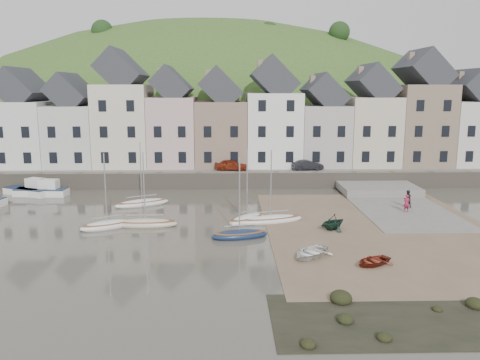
{
  "coord_description": "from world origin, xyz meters",
  "views": [
    {
      "loc": [
        -1.03,
        -36.81,
        11.11
      ],
      "look_at": [
        0.0,
        6.0,
        3.0
      ],
      "focal_mm": 36.43,
      "sensor_mm": 36.0,
      "label": 1
    }
  ],
  "objects_px": {
    "person_red": "(406,203)",
    "rowboat_green": "(333,222)",
    "sailboat_0": "(142,203)",
    "car_right": "(308,165)",
    "rowboat_white": "(310,252)",
    "person_dark": "(407,199)",
    "car_left": "(231,165)",
    "rowboat_red": "(373,261)"
  },
  "relations": [
    {
      "from": "rowboat_red",
      "to": "car_left",
      "type": "distance_m",
      "value": 28.62
    },
    {
      "from": "rowboat_green",
      "to": "car_right",
      "type": "xyz_separation_m",
      "value": [
        1.07,
        19.26,
        1.5
      ]
    },
    {
      "from": "person_red",
      "to": "car_right",
      "type": "height_order",
      "value": "car_right"
    },
    {
      "from": "rowboat_white",
      "to": "person_red",
      "type": "relative_size",
      "value": 1.98
    },
    {
      "from": "sailboat_0",
      "to": "car_left",
      "type": "relative_size",
      "value": 1.64
    },
    {
      "from": "car_left",
      "to": "rowboat_white",
      "type": "bearing_deg",
      "value": -160.72
    },
    {
      "from": "sailboat_0",
      "to": "rowboat_white",
      "type": "relative_size",
      "value": 1.99
    },
    {
      "from": "rowboat_white",
      "to": "person_red",
      "type": "bearing_deg",
      "value": 89.96
    },
    {
      "from": "rowboat_white",
      "to": "car_left",
      "type": "relative_size",
      "value": 0.83
    },
    {
      "from": "person_red",
      "to": "car_left",
      "type": "bearing_deg",
      "value": -51.17
    },
    {
      "from": "rowboat_red",
      "to": "person_dark",
      "type": "xyz_separation_m",
      "value": [
        7.55,
        14.66,
        0.62
      ]
    },
    {
      "from": "rowboat_white",
      "to": "car_right",
      "type": "distance_m",
      "value": 25.99
    },
    {
      "from": "person_red",
      "to": "rowboat_green",
      "type": "bearing_deg",
      "value": 24.53
    },
    {
      "from": "rowboat_white",
      "to": "person_dark",
      "type": "height_order",
      "value": "person_dark"
    },
    {
      "from": "sailboat_0",
      "to": "rowboat_green",
      "type": "bearing_deg",
      "value": -27.47
    },
    {
      "from": "person_dark",
      "to": "car_left",
      "type": "relative_size",
      "value": 0.43
    },
    {
      "from": "sailboat_0",
      "to": "rowboat_green",
      "type": "xyz_separation_m",
      "value": [
        16.57,
        -8.62,
        0.43
      ]
    },
    {
      "from": "sailboat_0",
      "to": "person_red",
      "type": "bearing_deg",
      "value": -8.03
    },
    {
      "from": "car_left",
      "to": "car_right",
      "type": "height_order",
      "value": "car_left"
    },
    {
      "from": "rowboat_white",
      "to": "person_red",
      "type": "distance_m",
      "value": 15.69
    },
    {
      "from": "rowboat_red",
      "to": "person_red",
      "type": "distance_m",
      "value": 14.8
    },
    {
      "from": "person_red",
      "to": "person_dark",
      "type": "relative_size",
      "value": 0.97
    },
    {
      "from": "sailboat_0",
      "to": "person_red",
      "type": "distance_m",
      "value": 24.58
    },
    {
      "from": "person_red",
      "to": "person_dark",
      "type": "height_order",
      "value": "person_dark"
    },
    {
      "from": "rowboat_green",
      "to": "rowboat_red",
      "type": "height_order",
      "value": "rowboat_green"
    },
    {
      "from": "rowboat_red",
      "to": "car_left",
      "type": "bearing_deg",
      "value": 166.77
    },
    {
      "from": "car_left",
      "to": "person_red",
      "type": "bearing_deg",
      "value": -123.86
    },
    {
      "from": "car_left",
      "to": "sailboat_0",
      "type": "bearing_deg",
      "value": 148.98
    },
    {
      "from": "rowboat_white",
      "to": "car_right",
      "type": "bearing_deg",
      "value": 123.81
    },
    {
      "from": "car_left",
      "to": "rowboat_green",
      "type": "bearing_deg",
      "value": -149.58
    },
    {
      "from": "rowboat_red",
      "to": "car_right",
      "type": "height_order",
      "value": "car_right"
    },
    {
      "from": "sailboat_0",
      "to": "person_dark",
      "type": "relative_size",
      "value": 3.82
    },
    {
      "from": "rowboat_green",
      "to": "car_right",
      "type": "height_order",
      "value": "car_right"
    },
    {
      "from": "rowboat_green",
      "to": "rowboat_red",
      "type": "bearing_deg",
      "value": -28.33
    },
    {
      "from": "rowboat_green",
      "to": "person_dark",
      "type": "bearing_deg",
      "value": 94.13
    },
    {
      "from": "rowboat_green",
      "to": "person_red",
      "type": "xyz_separation_m",
      "value": [
        7.76,
        5.18,
        0.23
      ]
    },
    {
      "from": "person_red",
      "to": "person_dark",
      "type": "distance_m",
      "value": 1.71
    },
    {
      "from": "sailboat_0",
      "to": "car_right",
      "type": "bearing_deg",
      "value": 31.11
    },
    {
      "from": "car_left",
      "to": "car_right",
      "type": "relative_size",
      "value": 1.06
    },
    {
      "from": "rowboat_red",
      "to": "car_left",
      "type": "relative_size",
      "value": 0.67
    },
    {
      "from": "rowboat_white",
      "to": "car_left",
      "type": "height_order",
      "value": "car_left"
    },
    {
      "from": "sailboat_0",
      "to": "car_left",
      "type": "height_order",
      "value": "sailboat_0"
    }
  ]
}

